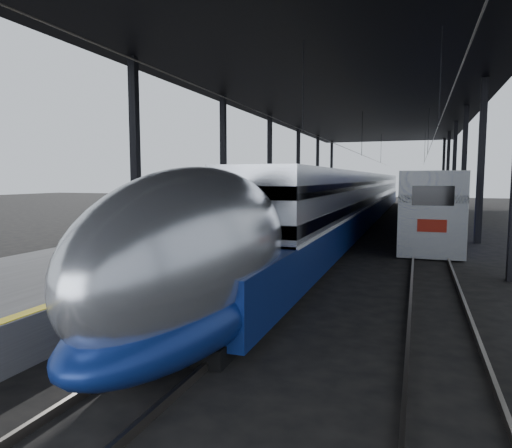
% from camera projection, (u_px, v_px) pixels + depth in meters
% --- Properties ---
extents(ground, '(160.00, 160.00, 0.00)m').
position_uv_depth(ground, '(203.00, 291.00, 14.56)').
color(ground, black).
rests_on(ground, ground).
extents(platform, '(6.00, 80.00, 1.00)m').
position_uv_depth(platform, '(278.00, 220.00, 34.43)').
color(platform, '#4C4C4F').
rests_on(platform, ground).
extents(yellow_strip, '(0.30, 80.00, 0.01)m').
position_uv_depth(yellow_strip, '(315.00, 214.00, 33.45)').
color(yellow_strip, yellow).
rests_on(yellow_strip, platform).
extents(rails, '(6.52, 80.00, 0.16)m').
position_uv_depth(rails, '(388.00, 229.00, 31.82)').
color(rails, slate).
rests_on(rails, ground).
extents(canopy, '(18.00, 75.00, 9.47)m').
position_uv_depth(canopy, '(353.00, 99.00, 31.78)').
color(canopy, black).
rests_on(canopy, ground).
extents(tgv_train, '(2.78, 65.20, 3.99)m').
position_uv_depth(tgv_train, '(358.00, 201.00, 35.62)').
color(tgv_train, silver).
rests_on(tgv_train, ground).
extents(second_train, '(2.86, 56.05, 3.94)m').
position_uv_depth(second_train, '(424.00, 195.00, 45.33)').
color(second_train, navy).
rests_on(second_train, ground).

